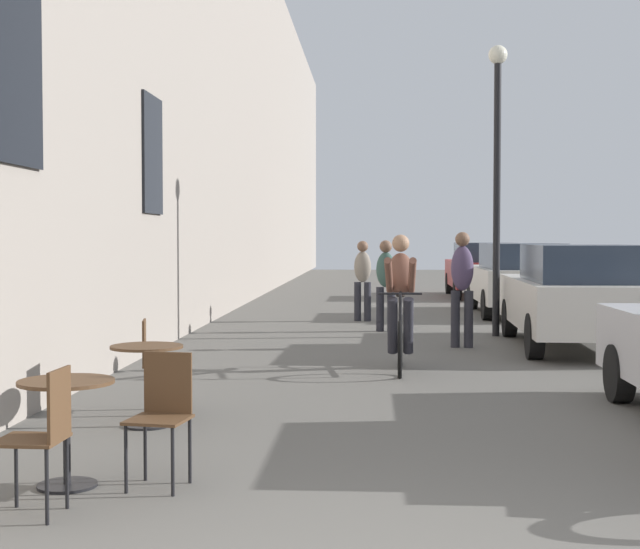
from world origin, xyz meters
The scene contains 14 objects.
building_facade_left centered at (-3.45, 14.00, 5.12)m, with size 0.54×68.00×10.24m.
cafe_table_near centered at (-2.05, 2.11, 0.52)m, with size 0.64×0.64×0.72m.
cafe_chair_near_toward_street centered at (-1.42, 2.18, 0.52)m, with size 0.43×0.43×0.89m.
cafe_chair_near_toward_wall centered at (-1.98, 1.46, 0.52)m, with size 0.39×0.39×0.89m.
cafe_table_mid centered at (-2.00, 4.08, 0.52)m, with size 0.64×0.64×0.72m.
cafe_chair_mid_toward_street centered at (-2.08, 4.72, 0.52)m, with size 0.45×0.45×0.89m.
cyclist_on_bicycle centered at (0.34, 7.72, 0.81)m, with size 0.52×1.76×1.74m.
pedestrian_near centered at (1.35, 10.12, 0.99)m, with size 0.36×0.26×1.76m.
pedestrian_mid centered at (0.23, 12.45, 0.91)m, with size 0.38×0.30×1.62m.
pedestrian_far centered at (-0.21, 14.47, 0.90)m, with size 0.36×0.27×1.61m.
street_lamp centered at (2.09, 11.79, 3.11)m, with size 0.32×0.32×4.90m.
parked_car_second centered at (3.08, 10.10, 0.81)m, with size 1.97×4.46×1.57m.
parked_car_third centered at (3.14, 16.10, 0.80)m, with size 1.86×4.36×1.55m.
parked_car_fourth centered at (3.08, 22.07, 0.79)m, with size 1.85×4.32×1.53m.
Camera 1 is at (-0.01, -3.88, 1.67)m, focal length 51.56 mm.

